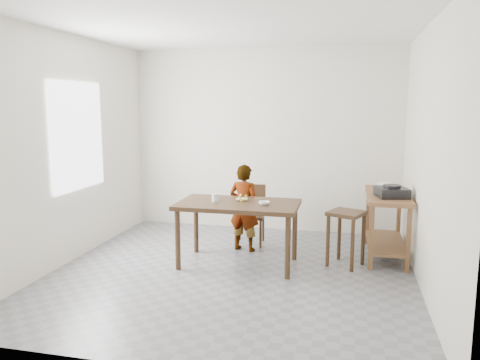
% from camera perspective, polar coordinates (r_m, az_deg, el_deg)
% --- Properties ---
extents(floor, '(4.00, 4.00, 0.04)m').
position_cam_1_polar(floor, '(5.38, -0.98, -11.46)').
color(floor, slate).
rests_on(floor, ground).
extents(ceiling, '(4.00, 4.00, 0.04)m').
position_cam_1_polar(ceiling, '(5.11, -1.07, 18.68)').
color(ceiling, white).
rests_on(ceiling, wall_back).
extents(wall_back, '(4.00, 0.04, 2.70)m').
position_cam_1_polar(wall_back, '(7.03, 3.00, 4.86)').
color(wall_back, silver).
rests_on(wall_back, ground).
extents(wall_front, '(4.00, 0.04, 2.70)m').
position_cam_1_polar(wall_front, '(3.16, -9.98, -0.51)').
color(wall_front, silver).
rests_on(wall_front, ground).
extents(wall_left, '(0.04, 4.00, 2.70)m').
position_cam_1_polar(wall_left, '(5.89, -20.49, 3.47)').
color(wall_left, silver).
rests_on(wall_left, ground).
extents(wall_right, '(0.04, 4.00, 2.70)m').
position_cam_1_polar(wall_right, '(4.98, 22.18, 2.43)').
color(wall_right, silver).
rests_on(wall_right, ground).
extents(window_pane, '(0.02, 1.10, 1.30)m').
position_cam_1_polar(window_pane, '(6.02, -19.12, 5.09)').
color(window_pane, white).
rests_on(window_pane, wall_left).
extents(dining_table, '(1.40, 0.80, 0.75)m').
position_cam_1_polar(dining_table, '(5.54, -0.24, -6.56)').
color(dining_table, '#382415').
rests_on(dining_table, floor).
extents(prep_counter, '(0.50, 1.20, 0.80)m').
position_cam_1_polar(prep_counter, '(6.09, 17.39, -5.29)').
color(prep_counter, brown).
rests_on(prep_counter, floor).
extents(child, '(0.46, 0.35, 1.13)m').
position_cam_1_polar(child, '(6.03, 0.52, -3.40)').
color(child, white).
rests_on(child, floor).
extents(dining_chair, '(0.41, 0.41, 0.80)m').
position_cam_1_polar(dining_chair, '(6.33, 1.21, -4.33)').
color(dining_chair, '#382415').
rests_on(dining_chair, floor).
extents(stool, '(0.49, 0.49, 0.65)m').
position_cam_1_polar(stool, '(5.65, 12.75, -6.97)').
color(stool, '#382415').
rests_on(stool, floor).
extents(glass_tumbler, '(0.08, 0.08, 0.09)m').
position_cam_1_polar(glass_tumbler, '(5.49, -3.06, -2.17)').
color(glass_tumbler, silver).
rests_on(glass_tumbler, dining_table).
extents(small_bowl, '(0.15, 0.15, 0.04)m').
position_cam_1_polar(small_bowl, '(5.32, 2.95, -2.83)').
color(small_bowl, white).
rests_on(small_bowl, dining_table).
extents(banana, '(0.17, 0.13, 0.06)m').
position_cam_1_polar(banana, '(5.52, 0.24, -2.30)').
color(banana, gold).
rests_on(banana, dining_table).
extents(serving_bowl, '(0.27, 0.27, 0.06)m').
position_cam_1_polar(serving_bowl, '(6.39, 17.25, -0.69)').
color(serving_bowl, white).
rests_on(serving_bowl, prep_counter).
extents(gas_burner, '(0.41, 0.41, 0.11)m').
position_cam_1_polar(gas_burner, '(5.78, 18.01, -1.44)').
color(gas_burner, black).
rests_on(gas_burner, prep_counter).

